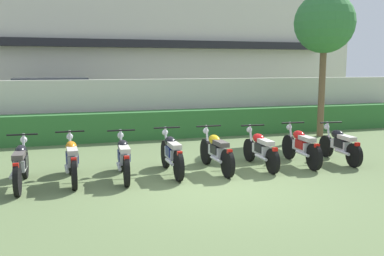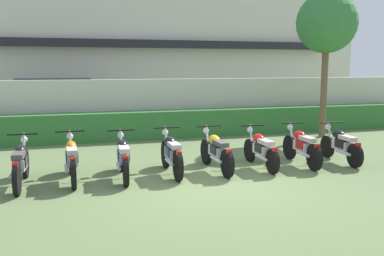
{
  "view_description": "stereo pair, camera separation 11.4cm",
  "coord_description": "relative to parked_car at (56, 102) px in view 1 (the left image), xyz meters",
  "views": [
    {
      "loc": [
        -2.95,
        -7.62,
        2.34
      ],
      "look_at": [
        0.0,
        1.56,
        0.95
      ],
      "focal_mm": 40.41,
      "sensor_mm": 36.0,
      "label": 1
    },
    {
      "loc": [
        -2.84,
        -7.65,
        2.34
      ],
      "look_at": [
        0.0,
        1.56,
        0.95
      ],
      "focal_mm": 40.41,
      "sensor_mm": 36.0,
      "label": 2
    }
  ],
  "objects": [
    {
      "name": "motorcycle_in_row_3",
      "position": [
        2.31,
        -8.55,
        -0.48
      ],
      "size": [
        0.6,
        1.87,
        0.98
      ],
      "rotation": [
        0.0,
        0.0,
        1.54
      ],
      "color": "black",
      "rests_on": "ground"
    },
    {
      "name": "compound_wall",
      "position": [
        2.87,
        -3.16,
        0.01
      ],
      "size": [
        24.23,
        0.3,
        1.89
      ],
      "primitive_type": "cube",
      "color": "beige",
      "rests_on": "ground"
    },
    {
      "name": "hedge_row",
      "position": [
        2.87,
        -3.86,
        -0.49
      ],
      "size": [
        19.38,
        0.7,
        0.89
      ],
      "primitive_type": "cube",
      "color": "#337033",
      "rests_on": "ground"
    },
    {
      "name": "motorcycle_in_row_1",
      "position": [
        0.22,
        -8.5,
        -0.48
      ],
      "size": [
        0.6,
        1.92,
        0.97
      ],
      "rotation": [
        0.0,
        0.0,
        1.58
      ],
      "color": "black",
      "rests_on": "ground"
    },
    {
      "name": "motorcycle_in_row_7",
      "position": [
        6.54,
        -8.65,
        -0.5
      ],
      "size": [
        0.6,
        1.77,
        0.94
      ],
      "rotation": [
        0.0,
        0.0,
        1.5
      ],
      "color": "black",
      "rests_on": "ground"
    },
    {
      "name": "motorcycle_in_row_5",
      "position": [
        4.43,
        -8.57,
        -0.5
      ],
      "size": [
        0.6,
        1.85,
        0.94
      ],
      "rotation": [
        0.0,
        0.0,
        1.53
      ],
      "color": "black",
      "rests_on": "ground"
    },
    {
      "name": "tree_near_inspector",
      "position": [
        8.37,
        -5.14,
        2.74
      ],
      "size": [
        1.95,
        1.95,
        4.69
      ],
      "color": "brown",
      "rests_on": "ground"
    },
    {
      "name": "motorcycle_in_row_6",
      "position": [
        5.48,
        -8.6,
        -0.49
      ],
      "size": [
        0.6,
        1.87,
        0.97
      ],
      "rotation": [
        0.0,
        0.0,
        1.5
      ],
      "color": "black",
      "rests_on": "ground"
    },
    {
      "name": "parked_car",
      "position": [
        0.0,
        0.0,
        0.0
      ],
      "size": [
        4.51,
        2.1,
        1.89
      ],
      "rotation": [
        0.0,
        0.0,
        0.01
      ],
      "color": "black",
      "rests_on": "ground"
    },
    {
      "name": "ground",
      "position": [
        2.87,
        -9.8,
        -0.94
      ],
      "size": [
        60.0,
        60.0,
        0.0
      ],
      "primitive_type": "plane",
      "color": "#607547"
    },
    {
      "name": "motorcycle_in_row_0",
      "position": [
        -0.74,
        -8.6,
        -0.48
      ],
      "size": [
        0.6,
        1.95,
        0.97
      ],
      "rotation": [
        0.0,
        0.0,
        1.53
      ],
      "color": "black",
      "rests_on": "ground"
    },
    {
      "name": "motorcycle_in_row_2",
      "position": [
        1.26,
        -8.59,
        -0.49
      ],
      "size": [
        0.6,
        1.9,
        0.96
      ],
      "rotation": [
        0.0,
        0.0,
        1.5
      ],
      "color": "black",
      "rests_on": "ground"
    },
    {
      "name": "building",
      "position": [
        2.87,
        6.15,
        2.27
      ],
      "size": [
        25.5,
        6.5,
        6.41
      ],
      "color": "beige",
      "rests_on": "ground"
    },
    {
      "name": "motorcycle_in_row_4",
      "position": [
        3.34,
        -8.55,
        -0.49
      ],
      "size": [
        0.6,
        1.95,
        0.96
      ],
      "rotation": [
        0.0,
        0.0,
        1.58
      ],
      "color": "black",
      "rests_on": "ground"
    }
  ]
}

